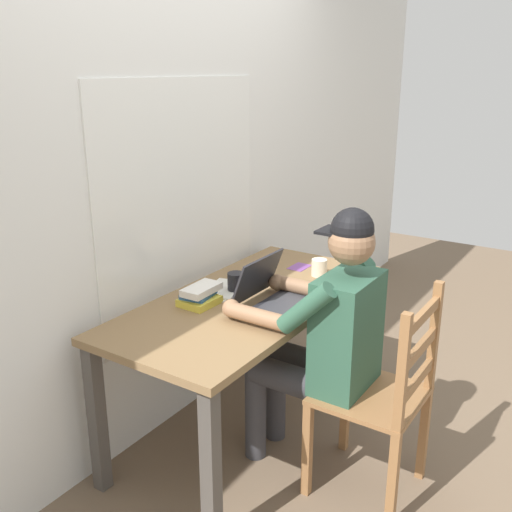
# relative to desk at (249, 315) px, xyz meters

# --- Properties ---
(ground_plane) EXTENTS (8.00, 8.00, 0.00)m
(ground_plane) POSITION_rel_desk_xyz_m (0.00, 0.00, -0.64)
(ground_plane) COLOR brown
(back_wall) EXTENTS (6.00, 0.08, 2.60)m
(back_wall) POSITION_rel_desk_xyz_m (0.00, 0.44, 0.66)
(back_wall) COLOR silver
(back_wall) RESTS_ON ground
(desk) EXTENTS (1.52, 0.71, 0.73)m
(desk) POSITION_rel_desk_xyz_m (0.00, 0.00, 0.00)
(desk) COLOR olive
(desk) RESTS_ON ground
(seated_person) EXTENTS (0.50, 0.60, 1.25)m
(seated_person) POSITION_rel_desk_xyz_m (-0.06, -0.43, 0.05)
(seated_person) COLOR #2D5642
(seated_person) RESTS_ON ground
(wooden_chair) EXTENTS (0.42, 0.42, 0.95)m
(wooden_chair) POSITION_rel_desk_xyz_m (-0.06, -0.71, -0.17)
(wooden_chair) COLOR olive
(wooden_chair) RESTS_ON ground
(laptop) EXTENTS (0.33, 0.31, 0.22)m
(laptop) POSITION_rel_desk_xyz_m (-0.02, -0.15, 0.15)
(laptop) COLOR #232328
(laptop) RESTS_ON desk
(computer_mouse) EXTENTS (0.06, 0.10, 0.03)m
(computer_mouse) POSITION_rel_desk_xyz_m (0.26, -0.20, 0.11)
(computer_mouse) COLOR black
(computer_mouse) RESTS_ON desk
(coffee_mug_white) EXTENTS (0.12, 0.08, 0.09)m
(coffee_mug_white) POSITION_rel_desk_xyz_m (0.45, -0.14, 0.14)
(coffee_mug_white) COLOR beige
(coffee_mug_white) RESTS_ON desk
(coffee_mug_dark) EXTENTS (0.12, 0.08, 0.10)m
(coffee_mug_dark) POSITION_rel_desk_xyz_m (0.03, 0.09, 0.14)
(coffee_mug_dark) COLOR black
(coffee_mug_dark) RESTS_ON desk
(book_stack_main) EXTENTS (0.20, 0.16, 0.09)m
(book_stack_main) POSITION_rel_desk_xyz_m (-0.19, 0.14, 0.14)
(book_stack_main) COLOR gold
(book_stack_main) RESTS_ON desk
(paper_pile_near_laptop) EXTENTS (0.28, 0.22, 0.01)m
(paper_pile_near_laptop) POSITION_rel_desk_xyz_m (0.01, 0.15, 0.10)
(paper_pile_near_laptop) COLOR silver
(paper_pile_near_laptop) RESTS_ON desk
(paper_pile_back_corner) EXTENTS (0.25, 0.18, 0.00)m
(paper_pile_back_corner) POSITION_rel_desk_xyz_m (-0.06, 0.13, 0.10)
(paper_pile_back_corner) COLOR white
(paper_pile_back_corner) RESTS_ON desk
(landscape_photo_print) EXTENTS (0.13, 0.09, 0.00)m
(landscape_photo_print) POSITION_rel_desk_xyz_m (0.51, 0.02, 0.10)
(landscape_photo_print) COLOR #7A4293
(landscape_photo_print) RESTS_ON desk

